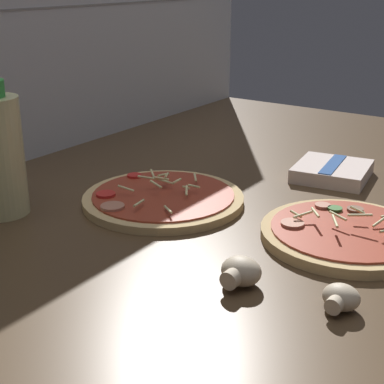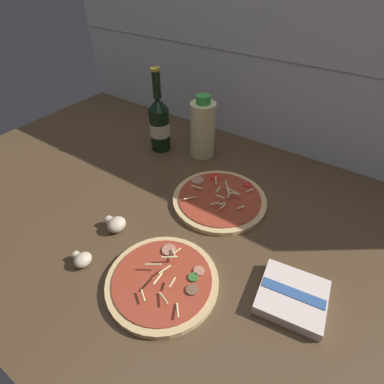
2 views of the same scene
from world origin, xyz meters
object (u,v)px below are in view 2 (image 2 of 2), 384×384
Objects in this scene: mushroom_right at (116,224)px; dish_towel at (292,297)px; beer_bottle at (159,123)px; oil_bottle at (203,129)px; mushroom_left at (82,259)px; pizza_near at (163,281)px; pizza_far at (219,199)px.

mushroom_right reaches higher than dish_towel.
beer_bottle is 1.33× the size of oil_bottle.
beer_bottle is 49.69cm from mushroom_left.
pizza_near reaches higher than mushroom_right.
dish_towel is (22.89, 11.18, 0.37)cm from pizza_near.
pizza_far is 1.77× the size of dish_towel.
mushroom_left is 0.30× the size of dish_towel.
beer_bottle is (-33.16, 40.57, 8.35)cm from pizza_near.
mushroom_right is at bearing 97.10° from mushroom_left.
mushroom_right is (-1.41, 11.35, 0.26)cm from mushroom_left.
pizza_far is at bearing 55.84° from mushroom_right.
beer_bottle reaches higher than mushroom_right.
beer_bottle reaches higher than oil_bottle.
pizza_near is 25.48cm from dish_towel.
oil_bottle reaches higher than mushroom_left.
dish_towel is at bearing -27.67° from beer_bottle.
oil_bottle is 40.57cm from mushroom_right.
mushroom_left is at bearing -161.23° from pizza_near.
pizza_far is 33.43cm from beer_bottle.
mushroom_right is at bearing -88.30° from oil_bottle.
mushroom_right is 41.97cm from dish_towel.
mushroom_left is 11.44cm from mushroom_right.
dish_towel is (40.17, 17.05, -0.20)cm from mushroom_left.
beer_bottle is 63.78cm from dish_towel.
beer_bottle is at bearing 129.26° from pizza_near.
mushroom_left is (2.60, -51.23, -7.64)cm from oil_bottle.
beer_bottle is 14.12cm from oil_bottle.
mushroom_left is (-17.28, -5.87, 0.58)cm from pizza_near.
oil_bottle reaches higher than dish_towel.
oil_bottle is at bearing 134.15° from pizza_far.
oil_bottle is (-19.87, 45.35, 8.21)cm from pizza_near.
pizza_far is 1.27× the size of oil_bottle.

